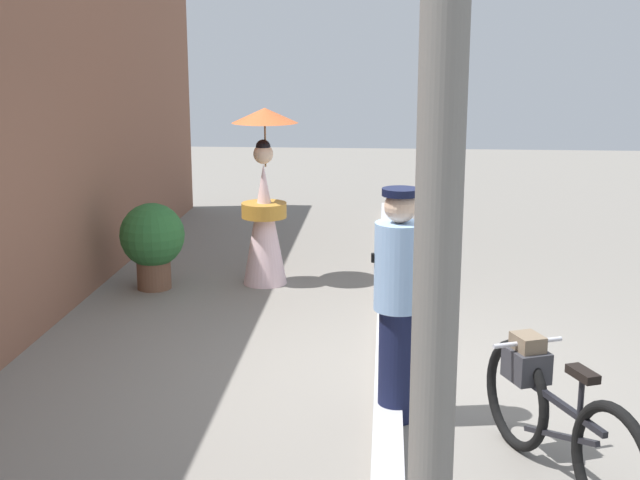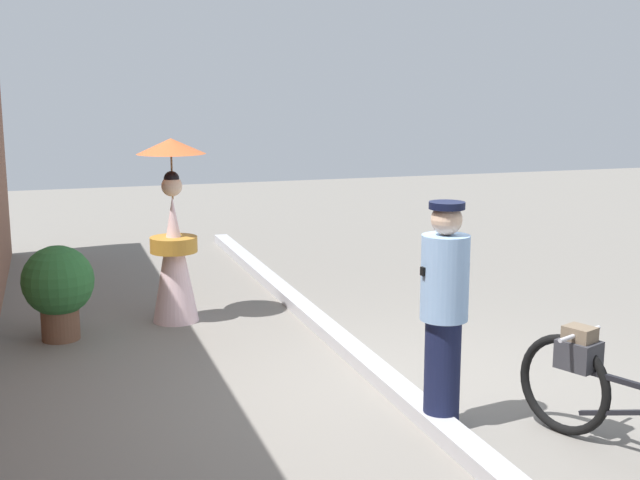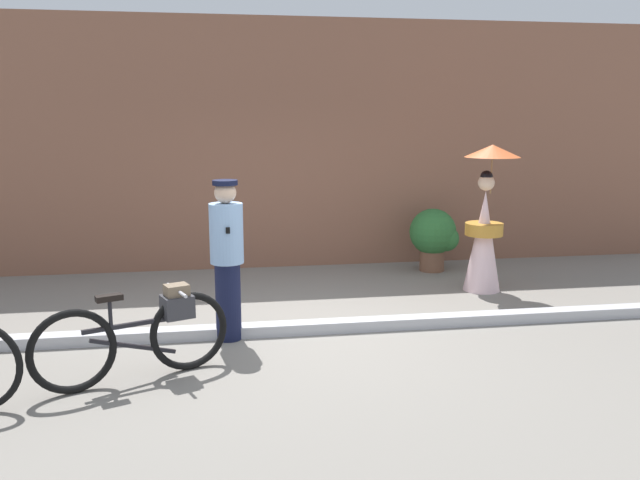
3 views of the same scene
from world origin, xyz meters
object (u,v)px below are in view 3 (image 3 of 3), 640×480
(person_officer, at_px, (227,256))
(potted_plant_by_door, at_px, (434,235))
(person_with_parasol, at_px, (485,222))
(bicycle_near_officer, at_px, (141,333))

(person_officer, distance_m, potted_plant_by_door, 4.02)
(person_officer, height_order, potted_plant_by_door, person_officer)
(person_officer, xyz_separation_m, person_with_parasol, (3.37, 1.41, 0.04))
(bicycle_near_officer, bearing_deg, potted_plant_by_door, 42.20)
(bicycle_near_officer, relative_size, potted_plant_by_door, 1.75)
(bicycle_near_officer, distance_m, person_officer, 1.29)
(bicycle_near_officer, xyz_separation_m, person_officer, (0.77, 0.93, 0.46))
(bicycle_near_officer, distance_m, potted_plant_by_door, 5.20)
(potted_plant_by_door, bearing_deg, person_officer, -140.29)
(bicycle_near_officer, distance_m, person_with_parasol, 4.77)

